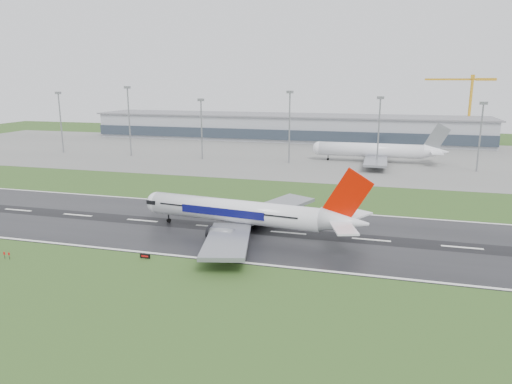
% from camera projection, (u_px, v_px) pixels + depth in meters
% --- Properties ---
extents(ground, '(520.00, 520.00, 0.00)m').
position_uv_depth(ground, '(142.00, 221.00, 128.15)').
color(ground, '#29481A').
rests_on(ground, ground).
extents(runway, '(400.00, 45.00, 0.10)m').
position_uv_depth(runway, '(142.00, 221.00, 128.14)').
color(runway, black).
rests_on(runway, ground).
extents(apron, '(400.00, 130.00, 0.08)m').
position_uv_depth(apron, '(261.00, 153.00, 245.48)').
color(apron, slate).
rests_on(apron, ground).
extents(terminal, '(240.00, 36.00, 15.00)m').
position_uv_depth(terminal, '(285.00, 128.00, 300.09)').
color(terminal, '#91939B').
rests_on(terminal, ground).
extents(main_airliner, '(64.27, 61.84, 17.19)m').
position_uv_depth(main_airliner, '(249.00, 199.00, 116.10)').
color(main_airliner, white).
rests_on(main_airliner, runway).
extents(parked_airliner, '(61.04, 56.83, 17.88)m').
position_uv_depth(parked_airliner, '(376.00, 143.00, 216.45)').
color(parked_airliner, white).
rests_on(parked_airliner, apron).
extents(tower_crane, '(38.83, 15.38, 40.19)m').
position_uv_depth(tower_crane, '(470.00, 109.00, 283.32)').
color(tower_crane, gold).
rests_on(tower_crane, ground).
extents(runway_sign, '(2.31, 0.57, 1.04)m').
position_uv_depth(runway_sign, '(145.00, 256.00, 100.91)').
color(runway_sign, black).
rests_on(runway_sign, ground).
extents(floodmast_0, '(0.64, 0.64, 29.89)m').
position_uv_depth(floodmast_0, '(61.00, 124.00, 244.15)').
color(floodmast_0, gray).
rests_on(floodmast_0, ground).
extents(floodmast_1, '(0.64, 0.64, 32.75)m').
position_uv_depth(floodmast_1, '(129.00, 123.00, 233.73)').
color(floodmast_1, gray).
rests_on(floodmast_1, ground).
extents(floodmast_2, '(0.64, 0.64, 27.27)m').
position_uv_depth(floodmast_2, '(202.00, 131.00, 224.62)').
color(floodmast_2, gray).
rests_on(floodmast_2, ground).
extents(floodmast_3, '(0.64, 0.64, 31.08)m').
position_uv_depth(floodmast_3, '(289.00, 129.00, 213.36)').
color(floodmast_3, gray).
rests_on(floodmast_3, ground).
extents(floodmast_4, '(0.64, 0.64, 28.97)m').
position_uv_depth(floodmast_4, '(378.00, 134.00, 203.62)').
color(floodmast_4, gray).
rests_on(floodmast_4, ground).
extents(floodmast_5, '(0.64, 0.64, 27.25)m').
position_uv_depth(floodmast_5, '(480.00, 139.00, 193.53)').
color(floodmast_5, gray).
rests_on(floodmast_5, ground).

